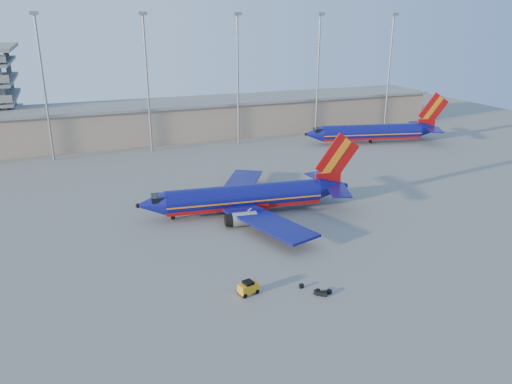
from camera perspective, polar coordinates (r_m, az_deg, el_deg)
ground at (r=70.14m, az=-1.07°, el=-3.75°), size 220.00×220.00×0.00m
terminal_building at (r=125.07m, az=-6.05°, el=8.51°), size 122.00×16.00×8.50m
light_mast_row at (r=110.48m, az=-7.15°, el=14.00°), size 101.60×1.60×28.65m
aircraft_main at (r=73.64m, az=-0.79°, el=-0.57°), size 33.46×32.02×11.35m
aircraft_second at (r=118.81m, az=13.41°, el=6.69°), size 33.30×14.87×11.43m
baggage_tug at (r=53.13m, az=-0.90°, el=-10.84°), size 2.27×1.67×1.47m
luggage_pile at (r=53.78m, az=7.24°, el=-11.26°), size 2.75×2.87×0.50m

